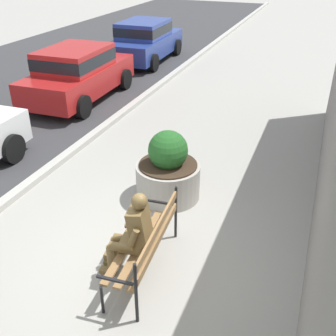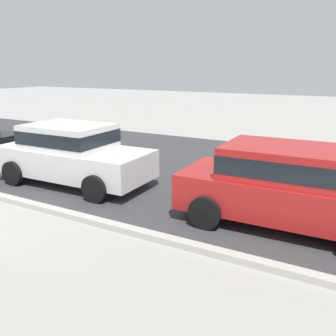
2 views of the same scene
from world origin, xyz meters
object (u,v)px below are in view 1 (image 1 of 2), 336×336
at_px(bronze_statue_seated, 130,235).
at_px(concrete_planter, 168,172).
at_px(parked_car_blue, 145,40).
at_px(park_bench, 147,242).
at_px(parked_car_red, 78,72).

relative_size(bronze_statue_seated, concrete_planter, 1.04).
bearing_deg(parked_car_blue, bronze_statue_seated, -156.92).
height_order(park_bench, parked_car_blue, parked_car_blue).
bearing_deg(concrete_planter, parked_car_blue, 26.44).
bearing_deg(concrete_planter, parked_car_red, 47.59).
bearing_deg(parked_car_red, park_bench, -140.93).
bearing_deg(parked_car_blue, park_bench, -155.81).
xyz_separation_m(park_bench, parked_car_blue, (10.89, 4.89, 0.30)).
bearing_deg(bronze_statue_seated, concrete_planter, 6.87).
bearing_deg(concrete_planter, bronze_statue_seated, -173.13).
relative_size(concrete_planter, parked_car_red, 0.32).
bearing_deg(park_bench, concrete_planter, 13.15).
relative_size(bronze_statue_seated, parked_car_blue, 0.33).
xyz_separation_m(bronze_statue_seated, parked_car_red, (6.11, 4.68, 0.17)).
bearing_deg(bronze_statue_seated, park_bench, -67.61).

